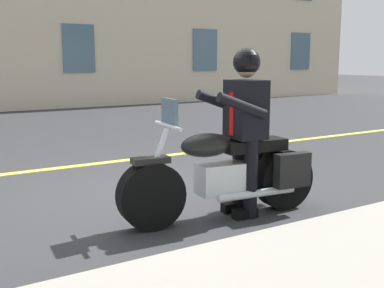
{
  "coord_description": "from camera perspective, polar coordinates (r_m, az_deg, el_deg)",
  "views": [
    {
      "loc": [
        2.61,
        5.12,
        1.62
      ],
      "look_at": [
        -0.01,
        0.87,
        0.75
      ],
      "focal_mm": 45.19,
      "sensor_mm": 36.0,
      "label": 1
    }
  ],
  "objects": [
    {
      "name": "motorcycle_main",
      "position": [
        5.0,
        4.25,
        -3.63
      ],
      "size": [
        2.22,
        0.74,
        1.26
      ],
      "color": "black",
      "rests_on": "ground_plane"
    },
    {
      "name": "rider_main",
      "position": [
        5.0,
        6.2,
        3.13
      ],
      "size": [
        0.66,
        0.59,
        1.74
      ],
      "color": "black",
      "rests_on": "ground_plane"
    },
    {
      "name": "lane_center_stripe",
      "position": [
        7.75,
        -11.3,
        -2.32
      ],
      "size": [
        60.0,
        0.16,
        0.01
      ],
      "primitive_type": "cube",
      "color": "#E5DB4C",
      "rests_on": "ground_plane"
    },
    {
      "name": "ground_plane",
      "position": [
        5.97,
        -4.51,
        -5.88
      ],
      "size": [
        80.0,
        80.0,
        0.0
      ],
      "primitive_type": "plane",
      "color": "#333335"
    }
  ]
}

